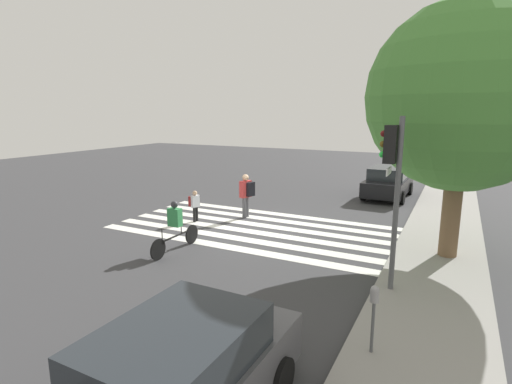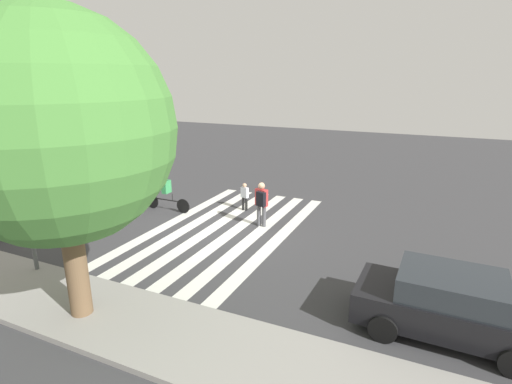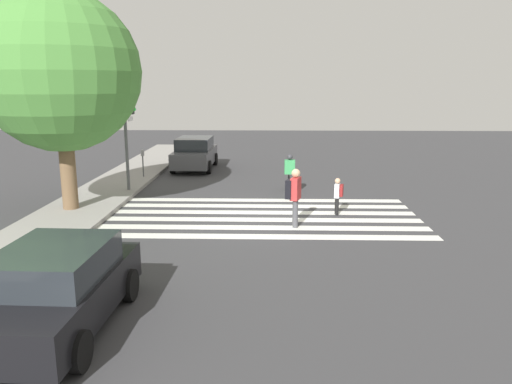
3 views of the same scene
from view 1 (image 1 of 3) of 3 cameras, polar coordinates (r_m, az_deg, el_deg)
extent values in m
plane|color=#38383A|center=(14.78, -0.39, -5.14)|extent=(60.00, 60.00, 0.00)
cube|color=gray|center=(13.24, 24.63, -7.90)|extent=(36.00, 2.50, 0.14)
cube|color=silver|center=(16.73, 3.15, -3.17)|extent=(0.47, 10.00, 0.01)
cube|color=silver|center=(15.94, 1.84, -3.90)|extent=(0.47, 10.00, 0.01)
cube|color=silver|center=(15.16, 0.39, -4.70)|extent=(0.47, 10.00, 0.01)
cube|color=silver|center=(14.40, -1.22, -5.58)|extent=(0.47, 10.00, 0.01)
cube|color=silver|center=(13.65, -3.01, -6.56)|extent=(0.47, 10.00, 0.01)
cube|color=silver|center=(12.93, -5.01, -7.64)|extent=(0.47, 10.00, 0.01)
cylinder|color=#515456|center=(9.54, 19.37, -2.29)|extent=(0.12, 0.12, 4.13)
cube|color=black|center=(9.34, 18.67, 6.46)|extent=(0.32, 0.26, 0.84)
cube|color=silver|center=(9.41, 18.44, 2.83)|extent=(0.60, 0.02, 0.16)
sphere|color=#590F0F|center=(9.35, 17.79, 7.94)|extent=(0.15, 0.15, 0.15)
sphere|color=#59470F|center=(9.37, 17.70, 6.54)|extent=(0.15, 0.15, 0.15)
sphere|color=#26D83F|center=(9.39, 17.62, 5.13)|extent=(0.15, 0.15, 0.15)
cylinder|color=#515456|center=(7.50, 16.28, -18.50)|extent=(0.06, 0.06, 1.07)
cylinder|color=gray|center=(7.20, 16.58, -14.02)|extent=(0.15, 0.15, 0.22)
sphere|color=gray|center=(7.15, 16.63, -13.22)|extent=(0.14, 0.14, 0.14)
cylinder|color=brown|center=(12.59, 26.08, -2.93)|extent=(0.51, 0.51, 2.70)
sphere|color=#478438|center=(12.26, 27.44, 12.00)|extent=(5.09, 5.09, 5.09)
cylinder|color=#4C4C51|center=(16.20, -1.31, -2.11)|extent=(0.16, 0.16, 0.84)
cylinder|color=#4C4C51|center=(16.02, -1.68, -2.28)|extent=(0.16, 0.16, 0.84)
cube|color=#B73333|center=(15.95, -1.51, 0.43)|extent=(0.53, 0.36, 0.67)
sphere|color=tan|center=(15.87, -1.52, 2.08)|extent=(0.26, 0.26, 0.26)
cube|color=black|center=(15.91, -0.81, 0.41)|extent=(0.40, 0.28, 0.56)
cylinder|color=black|center=(15.77, -8.47, -3.10)|extent=(0.11, 0.11, 0.58)
cylinder|color=black|center=(15.65, -8.79, -3.23)|extent=(0.11, 0.11, 0.58)
cube|color=silver|center=(15.59, -8.69, -1.31)|extent=(0.37, 0.24, 0.46)
sphere|color=tan|center=(15.52, -8.72, -0.15)|extent=(0.18, 0.18, 0.18)
cube|color=maroon|center=(15.64, -9.16, -1.29)|extent=(0.28, 0.18, 0.39)
cylinder|color=black|center=(11.95, -13.82, -7.99)|extent=(0.63, 0.04, 0.63)
cylinder|color=black|center=(13.16, -9.17, -5.98)|extent=(0.63, 0.04, 0.63)
cube|color=black|center=(12.49, -11.41, -6.19)|extent=(1.39, 0.04, 0.04)
cylinder|color=black|center=(12.66, -10.63, -5.17)|extent=(0.03, 0.03, 0.32)
cylinder|color=black|center=(11.98, -13.27, -6.04)|extent=(0.03, 0.03, 0.40)
cube|color=#338C4C|center=(12.32, -11.52, -3.55)|extent=(0.24, 0.40, 0.55)
sphere|color=#333338|center=(12.23, -11.59, -1.77)|extent=(0.22, 0.22, 0.22)
cube|color=black|center=(20.86, 18.33, 0.91)|extent=(4.09, 1.92, 0.71)
cube|color=#23282D|center=(20.76, 18.43, 2.62)|extent=(2.27, 1.73, 0.55)
cylinder|color=black|center=(19.56, 20.15, -0.76)|extent=(0.65, 0.22, 0.64)
cylinder|color=black|center=(19.88, 15.10, -0.26)|extent=(0.65, 0.22, 0.64)
cylinder|color=black|center=(22.00, 21.15, 0.46)|extent=(0.65, 0.22, 0.64)
cylinder|color=black|center=(22.28, 16.63, 0.89)|extent=(0.65, 0.22, 0.64)
cube|color=#23282D|center=(5.48, -11.36, -21.01)|extent=(2.33, 1.66, 0.59)
cylinder|color=black|center=(6.57, 3.51, -25.01)|extent=(0.64, 0.21, 0.64)
cylinder|color=black|center=(7.32, -9.84, -20.95)|extent=(0.64, 0.21, 0.64)
camera|label=2|loc=(20.58, 44.97, 12.33)|focal=28.00mm
camera|label=3|loc=(29.09, 14.00, 11.20)|focal=35.00mm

